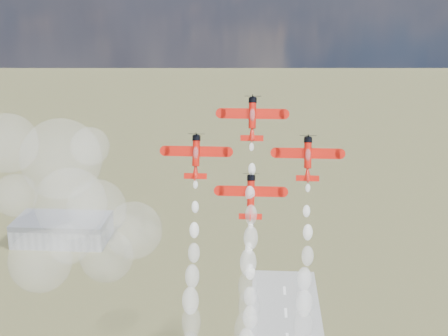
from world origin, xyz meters
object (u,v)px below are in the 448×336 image
plane_lead (252,118)px  plane_slot (251,196)px  hangar (62,230)px  plane_right (308,158)px  plane_left (196,156)px

plane_lead → plane_slot: (0.00, -6.01, -15.87)m
hangar → plane_right: 235.41m
plane_left → plane_slot: plane_left is taller
hangar → plane_lead: bearing=-59.0°
plane_slot → plane_left: bearing=166.1°
plane_left → plane_right: (24.24, 0.00, 0.00)m
plane_lead → hangar: bearing=121.0°
plane_right → hangar: bearing=123.4°
hangar → plane_right: size_ratio=3.61×
hangar → plane_left: 224.19m
hangar → plane_slot: plane_slot is taller
plane_lead → plane_left: (-12.12, -3.00, -7.93)m
plane_lead → plane_slot: plane_lead is taller
plane_left → plane_right: size_ratio=1.00×
plane_lead → plane_left: 14.79m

